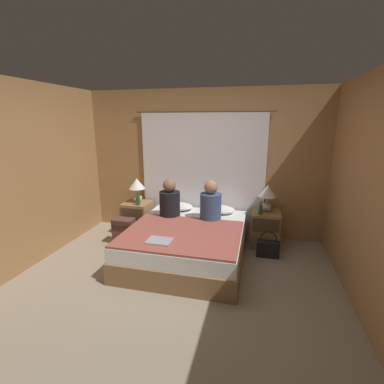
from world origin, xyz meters
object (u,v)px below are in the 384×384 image
Objects in this scene: beer_bottle_on_right_stand at (260,209)px; pillow_left at (178,206)px; nightstand_right at (265,229)px; lamp_left at (137,187)px; beer_bottle_on_left_stand at (138,200)px; lamp_right at (267,194)px; person_left_in_bed at (170,201)px; handbag_on_floor at (268,248)px; person_right_in_bed at (211,204)px; backpack_on_floor at (124,230)px; pillow_right at (219,209)px; nightstand_left at (138,218)px; bed at (187,242)px; laptop_on_bed at (160,241)px.

pillow_left is at bearing 173.18° from beer_bottle_on_right_stand.
lamp_left reaches higher than nightstand_right.
beer_bottle_on_left_stand is at bearing -176.41° from nightstand_right.
lamp_right reaches higher than pillow_left.
lamp_right is 2.15m from beer_bottle_on_left_stand.
handbag_on_floor is (1.54, -0.05, -0.61)m from person_left_in_bed.
person_right_in_bed is at bearing -15.17° from lamp_left.
backpack_on_floor is (-2.24, -0.48, -0.05)m from nightstand_right.
lamp_left is 1.44m from person_right_in_bed.
backpack_on_floor is (-1.49, -0.51, -0.30)m from pillow_right.
beer_bottle_on_right_stand is at bearing -3.60° from nightstand_left.
lamp_right is 0.83× the size of pillow_left.
lamp_right is 0.69× the size of person_left_in_bed.
lamp_left is at bearing 179.72° from pillow_right.
person_right_in_bed is (-0.84, -0.38, -0.10)m from lamp_right.
handbag_on_floor is at bearing 2.31° from backpack_on_floor.
person_left_in_bed reaches higher than nightstand_right.
pillow_left is at bearing 115.94° from bed.
lamp_left reaches higher than pillow_left.
person_left_in_bed is 1.04m from laptop_on_bed.
backpack_on_floor is at bearing -108.26° from beer_bottle_on_left_stand.
nightstand_right is at bearing 56.06° from beer_bottle_on_right_stand.
bed is 6.16× the size of laptop_on_bed.
bed is 4.71× the size of handbag_on_floor.
lamp_left is at bearing 87.16° from backpack_on_floor.
lamp_right is at bearing 62.34° from beer_bottle_on_right_stand.
lamp_left is 0.83× the size of pillow_left.
nightstand_left reaches higher than laptop_on_bed.
laptop_on_bed is at bearing -55.58° from nightstand_left.
pillow_left is 0.72m from pillow_right.
bed is 4.40× the size of backpack_on_floor.
person_left_in_bed is 1.42m from beer_bottle_on_right_stand.
lamp_right is (0.00, 0.04, 0.56)m from nightstand_right.
person_right_in_bed is at bearing -164.74° from beer_bottle_on_right_stand.
beer_bottle_on_right_stand is at bearing -117.66° from lamp_right.
backpack_on_floor is at bearing -93.06° from nightstand_left.
pillow_left is 1.63m from handbag_on_floor.
pillow_right is at bearing 18.95° from backpack_on_floor.
pillow_right is 1.61m from backpack_on_floor.
lamp_left is at bearing 180.00° from lamp_right.
nightstand_right is 0.80m from pillow_right.
person_left_in_bed is 1.43× the size of backpack_on_floor.
laptop_on_bed is 0.72× the size of backpack_on_floor.
person_right_in_bed is at bearing -30.23° from pillow_left.
lamp_right is 2.05× the size of beer_bottle_on_right_stand.
nightstand_left is 1.85× the size of laptop_on_bed.
handbag_on_floor is at bearing -61.43° from beer_bottle_on_right_stand.
bed is 1.31m from nightstand_left.
beer_bottle_on_left_stand is 0.55m from backpack_on_floor.
beer_bottle_on_left_stand is (0.09, -0.17, -0.20)m from lamp_left.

